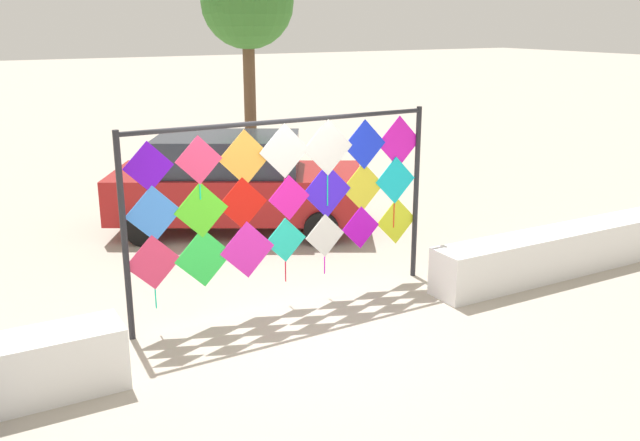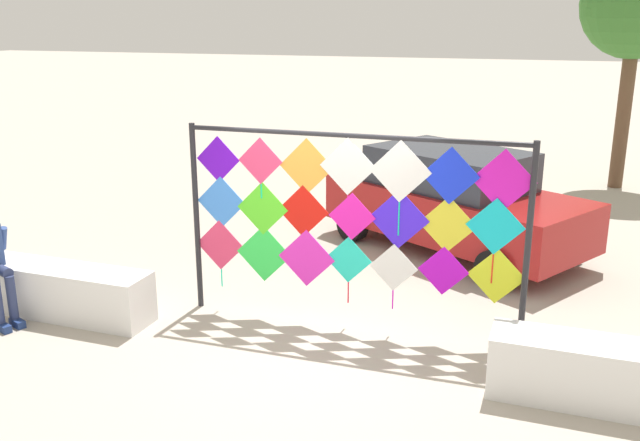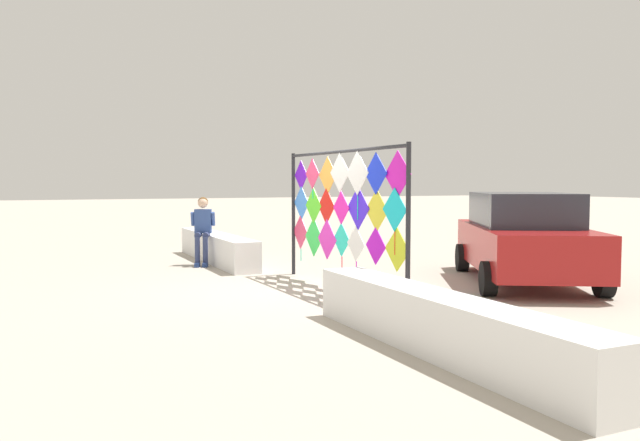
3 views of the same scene
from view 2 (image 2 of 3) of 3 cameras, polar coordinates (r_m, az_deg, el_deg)
The scene contains 4 objects.
ground at distance 7.94m, azimuth -0.94°, elevation -10.33°, with size 120.00×120.00×0.00m, color #ADA393.
kite_display_rack at distance 7.93m, azimuth 2.57°, elevation 0.93°, with size 4.04×0.16×2.36m.
parked_car at distance 11.10m, azimuth 10.95°, elevation 1.68°, with size 4.49×3.58×1.61m.
tree_broadleaf at distance 16.14m, azimuth 24.39°, elevation 15.78°, with size 2.25×2.25×4.98m.
Camera 2 is at (2.50, -6.65, 3.56)m, focal length 38.84 mm.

